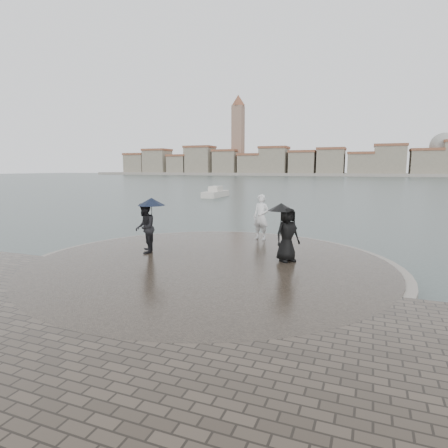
% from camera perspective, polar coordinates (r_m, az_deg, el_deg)
% --- Properties ---
extents(ground, '(400.00, 400.00, 0.00)m').
position_cam_1_polar(ground, '(9.79, -10.62, -12.37)').
color(ground, '#2B3835').
rests_on(ground, ground).
extents(kerb_ring, '(12.50, 12.50, 0.32)m').
position_cam_1_polar(kerb_ring, '(12.69, -2.17, -6.59)').
color(kerb_ring, gray).
rests_on(kerb_ring, ground).
extents(quay_tip, '(11.90, 11.90, 0.36)m').
position_cam_1_polar(quay_tip, '(12.69, -2.17, -6.49)').
color(quay_tip, '#2D261E').
rests_on(quay_tip, ground).
extents(statue, '(0.80, 0.61, 1.97)m').
position_cam_1_polar(statue, '(16.41, 5.68, 1.07)').
color(statue, silver).
rests_on(statue, quay_tip).
extents(visitor_left, '(1.29, 1.18, 2.04)m').
position_cam_1_polar(visitor_left, '(13.97, -11.79, 0.20)').
color(visitor_left, black).
rests_on(visitor_left, quay_tip).
extents(visitor_right, '(1.22, 1.08, 1.95)m').
position_cam_1_polar(visitor_right, '(12.64, 9.45, -0.81)').
color(visitor_right, black).
rests_on(visitor_right, quay_tip).
extents(far_skyline, '(260.00, 20.00, 37.00)m').
position_cam_1_polar(far_skyline, '(168.81, 17.95, 8.87)').
color(far_skyline, gray).
rests_on(far_skyline, ground).
extents(boats, '(38.64, 14.61, 1.50)m').
position_cam_1_polar(boats, '(46.18, 22.39, 4.07)').
color(boats, beige).
rests_on(boats, ground).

